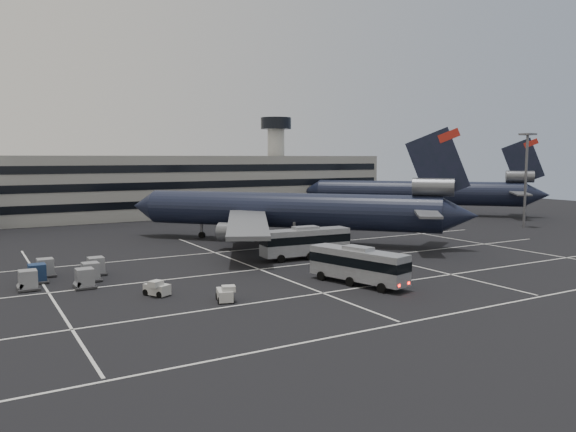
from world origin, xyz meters
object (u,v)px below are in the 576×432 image
object	(u,v)px
uld_cluster	(64,273)
trijet_main	(291,210)
bus_near	(358,264)
bus_far	(305,241)
tug_a	(225,294)

from	to	relation	value
uld_cluster	trijet_main	bearing A→B (deg)	18.59
bus_near	uld_cluster	size ratio (longest dim) A/B	1.06
bus_near	bus_far	world-z (taller)	bus_far
tug_a	uld_cluster	distance (m)	20.45
bus_near	bus_far	xyz separation A→B (m)	(3.30, 16.02, 0.14)
tug_a	uld_cluster	size ratio (longest dim) A/B	0.24
trijet_main	uld_cluster	xyz separation A→B (m)	(-36.16, -12.16, -4.24)
bus_far	tug_a	xyz separation A→B (m)	(-18.63, -15.40, -1.71)
tug_a	bus_far	bearing A→B (deg)	56.34
uld_cluster	bus_near	bearing A→B (deg)	-32.30
bus_far	uld_cluster	xyz separation A→B (m)	(-30.55, 1.21, -1.40)
bus_far	bus_near	bearing A→B (deg)	172.44
trijet_main	bus_far	size ratio (longest dim) A/B	3.65
bus_far	uld_cluster	distance (m)	30.61
bus_far	tug_a	bearing A→B (deg)	133.67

